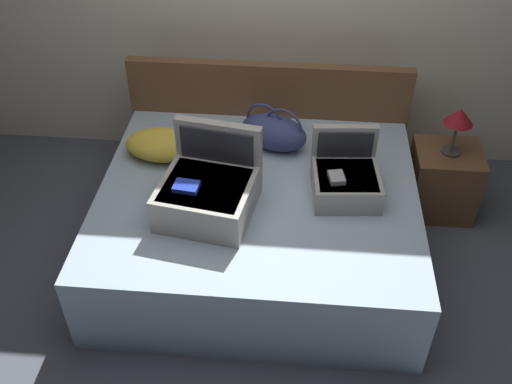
# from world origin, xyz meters

# --- Properties ---
(ground_plane) EXTENTS (12.00, 12.00, 0.00)m
(ground_plane) POSITION_xyz_m (0.00, 0.00, 0.00)
(ground_plane) COLOR #4C515B
(bed) EXTENTS (1.92, 1.65, 0.54)m
(bed) POSITION_xyz_m (0.00, 0.40, 0.27)
(bed) COLOR #99ADBC
(bed) RESTS_ON ground
(headboard) EXTENTS (1.96, 0.08, 0.93)m
(headboard) POSITION_xyz_m (0.00, 1.27, 0.47)
(headboard) COLOR brown
(headboard) RESTS_ON ground
(hard_case_large) EXTENTS (0.58, 0.59, 0.46)m
(hard_case_large) POSITION_xyz_m (-0.27, 0.22, 0.68)
(hard_case_large) COLOR gray
(hard_case_large) RESTS_ON bed
(hard_case_medium) EXTENTS (0.42, 0.44, 0.36)m
(hard_case_medium) POSITION_xyz_m (0.51, 0.44, 0.64)
(hard_case_medium) COLOR gray
(hard_case_medium) RESTS_ON bed
(duffel_bag) EXTENTS (0.51, 0.41, 0.31)m
(duffel_bag) POSITION_xyz_m (0.06, 0.87, 0.66)
(duffel_bag) COLOR navy
(duffel_bag) RESTS_ON bed
(pillow_near_headboard) EXTENTS (0.50, 0.34, 0.17)m
(pillow_near_headboard) POSITION_xyz_m (-0.64, 0.71, 0.62)
(pillow_near_headboard) COLOR gold
(pillow_near_headboard) RESTS_ON bed
(nightstand) EXTENTS (0.44, 0.40, 0.49)m
(nightstand) POSITION_xyz_m (1.24, 0.98, 0.25)
(nightstand) COLOR brown
(nightstand) RESTS_ON ground
(table_lamp) EXTENTS (0.19, 0.19, 0.33)m
(table_lamp) POSITION_xyz_m (1.24, 0.98, 0.75)
(table_lamp) COLOR #3F3833
(table_lamp) RESTS_ON nightstand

